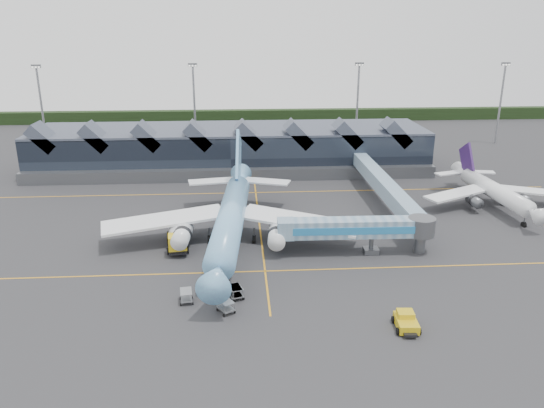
{
  "coord_description": "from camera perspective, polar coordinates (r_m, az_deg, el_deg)",
  "views": [
    {
      "loc": [
        -3.38,
        -74.38,
        32.63
      ],
      "look_at": [
        1.89,
        6.06,
        5.0
      ],
      "focal_mm": 35.0,
      "sensor_mm": 36.0,
      "label": 1
    }
  ],
  "objects": [
    {
      "name": "terminal",
      "position": [
        124.86,
        -4.45,
        6.02
      ],
      "size": [
        90.0,
        22.25,
        12.52
      ],
      "color": "black",
      "rests_on": "ground"
    },
    {
      "name": "regional_jet",
      "position": [
        106.88,
        22.6,
        1.46
      ],
      "size": [
        27.02,
        29.5,
        10.12
      ],
      "rotation": [
        0.0,
        0.0,
        0.07
      ],
      "color": "white",
      "rests_on": "ground"
    },
    {
      "name": "main_airliner",
      "position": [
        82.09,
        -4.4,
        -1.24
      ],
      "size": [
        40.6,
        46.83,
        15.03
      ],
      "rotation": [
        0.0,
        0.0,
        -0.08
      ],
      "color": "#77C8F2",
      "rests_on": "ground"
    },
    {
      "name": "jet_bridge",
      "position": [
        79.17,
        10.05,
        -2.63
      ],
      "size": [
        23.33,
        4.02,
        5.6
      ],
      "rotation": [
        0.0,
        0.0,
        -0.02
      ],
      "color": "#658AA9",
      "rests_on": "ground"
    },
    {
      "name": "pushback_tug",
      "position": [
        62.76,
        14.23,
        -12.18
      ],
      "size": [
        2.84,
        4.27,
        1.83
      ],
      "rotation": [
        0.0,
        0.0,
        -0.07
      ],
      "color": "gold",
      "rests_on": "ground"
    },
    {
      "name": "light_masts",
      "position": [
        140.77,
        6.37,
        10.58
      ],
      "size": [
        132.4,
        42.56,
        22.45
      ],
      "color": "gray",
      "rests_on": "ground"
    },
    {
      "name": "baggage_carts",
      "position": [
        66.64,
        -5.8,
        -9.66
      ],
      "size": [
        7.94,
        7.08,
        1.53
      ],
      "rotation": [
        0.0,
        0.0,
        0.27
      ],
      "color": "gray",
      "rests_on": "ground"
    },
    {
      "name": "tree_line_far",
      "position": [
        186.93,
        -2.7,
        9.47
      ],
      "size": [
        260.0,
        4.0,
        4.0
      ],
      "primitive_type": "cube",
      "color": "black",
      "rests_on": "ground"
    },
    {
      "name": "ground",
      "position": [
        81.29,
        -1.05,
        -4.75
      ],
      "size": [
        260.0,
        260.0,
        0.0
      ],
      "primitive_type": "plane",
      "color": "#27272A",
      "rests_on": "ground"
    },
    {
      "name": "taxi_stripes",
      "position": [
        90.53,
        -1.36,
        -2.21
      ],
      "size": [
        120.0,
        60.0,
        0.01
      ],
      "color": "orange",
      "rests_on": "ground"
    },
    {
      "name": "fuel_truck",
      "position": [
        82.99,
        -10.18,
        -3.04
      ],
      "size": [
        4.06,
        10.82,
        3.59
      ],
      "rotation": [
        0.0,
        0.0,
        0.12
      ],
      "color": "black",
      "rests_on": "ground"
    }
  ]
}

